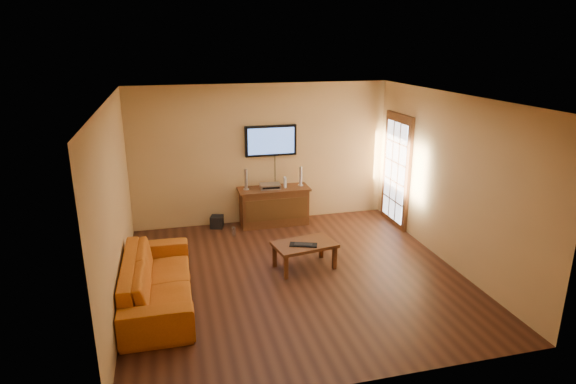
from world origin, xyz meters
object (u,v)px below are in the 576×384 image
object	(u,v)px
coffee_table	(305,247)
av_receiver	(270,186)
television	(271,141)
speaker_left	(246,180)
sofa	(157,273)
game_console	(285,182)
speaker_right	(301,177)
keyboard	(303,245)
bottle	(234,231)
media_console	(274,206)
subwoofer	(217,222)

from	to	relation	value
coffee_table	av_receiver	distance (m)	2.05
television	speaker_left	bearing A→B (deg)	-161.27
coffee_table	sofa	distance (m)	2.29
av_receiver	game_console	world-z (taller)	game_console
coffee_table	game_console	size ratio (longest dim) A/B	5.28
television	sofa	bearing A→B (deg)	-128.87
television	coffee_table	xyz separation A→B (m)	(0.04, -2.21, -1.26)
speaker_right	game_console	distance (m)	0.33
television	game_console	xyz separation A→B (m)	(0.23, -0.20, -0.79)
speaker_right	keyboard	size ratio (longest dim) A/B	0.83
television	bottle	distance (m)	1.87
speaker_right	speaker_left	bearing A→B (deg)	-179.77
television	bottle	xyz separation A→B (m)	(-0.86, -0.65, -1.53)
television	keyboard	size ratio (longest dim) A/B	2.20
speaker_left	media_console	bearing A→B (deg)	-4.38
subwoofer	coffee_table	bearing A→B (deg)	-44.16
speaker_right	game_console	xyz separation A→B (m)	(-0.32, -0.03, -0.08)
bottle	subwoofer	bearing A→B (deg)	116.27
speaker_right	game_console	size ratio (longest dim) A/B	1.92
media_console	coffee_table	world-z (taller)	media_console
television	media_console	bearing A→B (deg)	-90.00
speaker_left	sofa	bearing A→B (deg)	-123.19
coffee_table	keyboard	xyz separation A→B (m)	(-0.04, -0.08, 0.07)
coffee_table	bottle	world-z (taller)	coffee_table
media_console	sofa	xyz separation A→B (m)	(-2.19, -2.50, 0.07)
keyboard	speaker_right	bearing A→B (deg)	75.46
television	subwoofer	xyz separation A→B (m)	(-1.11, -0.14, -1.50)
keyboard	coffee_table	bearing A→B (deg)	61.98
speaker_right	bottle	world-z (taller)	speaker_right
media_console	bottle	world-z (taller)	media_console
speaker_right	subwoofer	xyz separation A→B (m)	(-1.66, 0.04, -0.79)
sofa	keyboard	xyz separation A→B (m)	(2.19, 0.43, -0.01)
av_receiver	bottle	world-z (taller)	av_receiver
game_console	bottle	bearing A→B (deg)	-152.18
game_console	coffee_table	bearing A→B (deg)	-89.56
coffee_table	speaker_right	bearing A→B (deg)	76.02
media_console	sofa	bearing A→B (deg)	-131.25
speaker_right	av_receiver	size ratio (longest dim) A/B	0.98
coffee_table	av_receiver	xyz separation A→B (m)	(-0.11, 2.00, 0.42)
media_console	speaker_right	xyz separation A→B (m)	(0.55, 0.04, 0.54)
game_console	speaker_right	bearing A→B (deg)	10.90
media_console	keyboard	xyz separation A→B (m)	(0.00, -2.07, 0.06)
coffee_table	keyboard	size ratio (longest dim) A/B	2.28
coffee_table	speaker_left	xyz separation A→B (m)	(-0.57, 2.03, 0.56)
av_receiver	subwoofer	world-z (taller)	av_receiver
television	subwoofer	bearing A→B (deg)	-172.85
television	speaker_left	size ratio (longest dim) A/B	2.51
sofa	speaker_right	xyz separation A→B (m)	(2.74, 2.55, 0.46)
bottle	keyboard	world-z (taller)	keyboard
media_console	speaker_left	distance (m)	0.76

